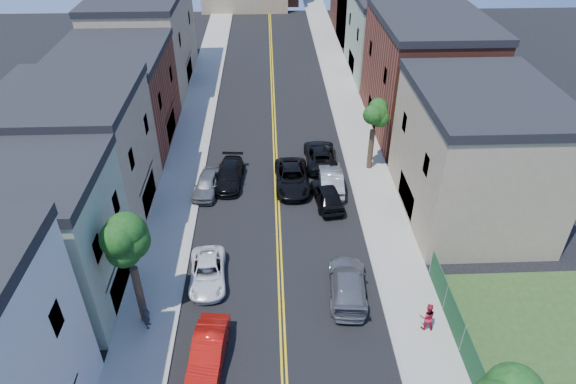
{
  "coord_description": "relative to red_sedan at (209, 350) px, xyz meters",
  "views": [
    {
      "loc": [
        -0.47,
        -6.14,
        22.71
      ],
      "look_at": [
        0.77,
        23.88,
        2.0
      ],
      "focal_mm": 31.46,
      "sensor_mm": 36.0,
      "label": 1
    }
  ],
  "objects": [
    {
      "name": "tree_right_far",
      "position": [
        11.87,
        18.87,
        4.99
      ],
      "size": [
        4.4,
        4.4,
        8.03
      ],
      "color": "#322419",
      "rests_on": "sidewalk_right"
    },
    {
      "name": "bldg_right_palegrn",
      "position": [
        17.96,
        40.86,
        3.48
      ],
      "size": [
        9.0,
        12.0,
        8.5
      ],
      "primitive_type": "cube",
      "color": "gray",
      "rests_on": "ground"
    },
    {
      "name": "bldg_right_brick",
      "position": [
        17.96,
        26.86,
        4.23
      ],
      "size": [
        9.0,
        14.0,
        10.0
      ],
      "primitive_type": "cube",
      "color": "brown",
      "rests_on": "ground"
    },
    {
      "name": "fence_right",
      "position": [
        13.46,
        -1.64,
        0.33
      ],
      "size": [
        0.04,
        15.0,
        1.9
      ],
      "primitive_type": "cube",
      "color": "#143F1E",
      "rests_on": "sidewalk_right"
    },
    {
      "name": "black_car_left",
      "position": [
        0.16,
        17.18,
        -0.03
      ],
      "size": [
        2.5,
        5.28,
        1.49
      ],
      "primitive_type": "imported",
      "rotation": [
        0.0,
        0.0,
        -0.08
      ],
      "color": "black",
      "rests_on": "ground"
    },
    {
      "name": "dark_car_right_far",
      "position": [
        7.82,
        19.95,
        0.01
      ],
      "size": [
        2.62,
        5.64,
        1.56
      ],
      "primitive_type": "imported",
      "rotation": [
        0.0,
        0.0,
        3.15
      ],
      "color": "black",
      "rests_on": "ground"
    },
    {
      "name": "black_car_right",
      "position": [
        7.76,
        14.01,
        0.04
      ],
      "size": [
        2.54,
        4.95,
        1.61
      ],
      "primitive_type": "imported",
      "rotation": [
        0.0,
        0.0,
        3.28
      ],
      "color": "black",
      "rests_on": "ground"
    },
    {
      "name": "bldg_right_tan",
      "position": [
        17.96,
        12.86,
        3.73
      ],
      "size": [
        9.0,
        12.0,
        9.0
      ],
      "primitive_type": "cube",
      "color": "#998466",
      "rests_on": "ground"
    },
    {
      "name": "grey_car_right",
      "position": [
        8.0,
        4.53,
        0.02
      ],
      "size": [
        2.71,
        5.64,
        1.58
      ],
      "primitive_type": "imported",
      "rotation": [
        0.0,
        0.0,
        3.05
      ],
      "color": "#595B60",
      "rests_on": "ground"
    },
    {
      "name": "pedestrian_right",
      "position": [
        12.03,
        1.54,
        0.29
      ],
      "size": [
        0.94,
        0.76,
        1.82
      ],
      "primitive_type": "imported",
      "rotation": [
        0.0,
        0.0,
        3.06
      ],
      "color": "#B21B31",
      "rests_on": "sidewalk_right"
    },
    {
      "name": "sidewalk_right",
      "position": [
        11.86,
        28.86,
        -0.7
      ],
      "size": [
        3.2,
        100.0,
        0.15
      ],
      "primitive_type": "cube",
      "color": "gray",
      "rests_on": "ground"
    },
    {
      "name": "white_pickup",
      "position": [
        -0.59,
        6.01,
        -0.11
      ],
      "size": [
        2.49,
        4.87,
        1.32
      ],
      "primitive_type": "imported",
      "rotation": [
        0.0,
        0.0,
        0.06
      ],
      "color": "silver",
      "rests_on": "ground"
    },
    {
      "name": "curb_right",
      "position": [
        10.11,
        28.86,
        -0.7
      ],
      "size": [
        0.3,
        100.0,
        0.15
      ],
      "primitive_type": "cube",
      "color": "gray",
      "rests_on": "ground"
    },
    {
      "name": "pedestrian_left",
      "position": [
        -3.64,
        2.31,
        0.2
      ],
      "size": [
        0.4,
        0.6,
        1.64
      ],
      "primitive_type": "imported",
      "rotation": [
        0.0,
        0.0,
        1.56
      ],
      "color": "#26272E",
      "rests_on": "sidewalk_left"
    },
    {
      "name": "grey_car_left",
      "position": [
        -1.54,
        15.9,
        -0.03
      ],
      "size": [
        2.2,
        4.49,
        1.48
      ],
      "primitive_type": "imported",
      "rotation": [
        0.0,
        0.0,
        -0.11
      ],
      "color": "#575A5E",
      "rests_on": "ground"
    },
    {
      "name": "sidewalk_left",
      "position": [
        -3.94,
        28.86,
        -0.7
      ],
      "size": [
        3.2,
        100.0,
        0.15
      ],
      "primitive_type": "cube",
      "color": "gray",
      "rests_on": "ground"
    },
    {
      "name": "bldg_left_palegrn",
      "position": [
        -10.04,
        4.86,
        3.48
      ],
      "size": [
        9.0,
        8.0,
        8.5
      ],
      "primitive_type": "cube",
      "color": "gray",
      "rests_on": "ground"
    },
    {
      "name": "bldg_left_tan_near",
      "position": [
        -10.04,
        13.86,
        3.73
      ],
      "size": [
        9.0,
        10.0,
        9.0
      ],
      "primitive_type": "cube",
      "color": "#998466",
      "rests_on": "ground"
    },
    {
      "name": "curb_left",
      "position": [
        -2.19,
        28.86,
        -0.7
      ],
      "size": [
        0.3,
        100.0,
        0.15
      ],
      "primitive_type": "cube",
      "color": "gray",
      "rests_on": "ground"
    },
    {
      "name": "bldg_left_tan_far",
      "position": [
        -10.04,
        38.86,
        3.98
      ],
      "size": [
        9.0,
        16.0,
        9.5
      ],
      "primitive_type": "cube",
      "color": "#998466",
      "rests_on": "ground"
    },
    {
      "name": "tree_left_mid",
      "position": [
        -3.92,
        2.87,
        5.81
      ],
      "size": [
        5.2,
        5.2,
        9.29
      ],
      "color": "#322419",
      "rests_on": "sidewalk_left"
    },
    {
      "name": "silver_car_right",
      "position": [
        8.27,
        16.13,
        0.06
      ],
      "size": [
        1.91,
        5.11,
        1.67
      ],
      "primitive_type": "imported",
      "rotation": [
        0.0,
        0.0,
        3.11
      ],
      "color": "#95989C",
      "rests_on": "ground"
    },
    {
      "name": "black_suv_lane",
      "position": [
        5.19,
        16.47,
        0.02
      ],
      "size": [
        2.7,
        5.73,
        1.58
      ],
      "primitive_type": "imported",
      "rotation": [
        0.0,
        0.0,
        0.01
      ],
      "color": "black",
      "rests_on": "ground"
    },
    {
      "name": "bldg_left_brick",
      "position": [
        -10.04,
        24.86,
        3.23
      ],
      "size": [
        9.0,
        12.0,
        8.0
      ],
      "primitive_type": "cube",
      "color": "brown",
      "rests_on": "ground"
    },
    {
      "name": "red_sedan",
      "position": [
        0.0,
        0.0,
        0.0
      ],
      "size": [
        2.07,
        4.81,
        1.54
      ],
      "primitive_type": "imported",
      "rotation": [
        0.0,
        0.0,
        -0.1
      ],
      "color": "red",
      "rests_on": "ground"
    }
  ]
}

